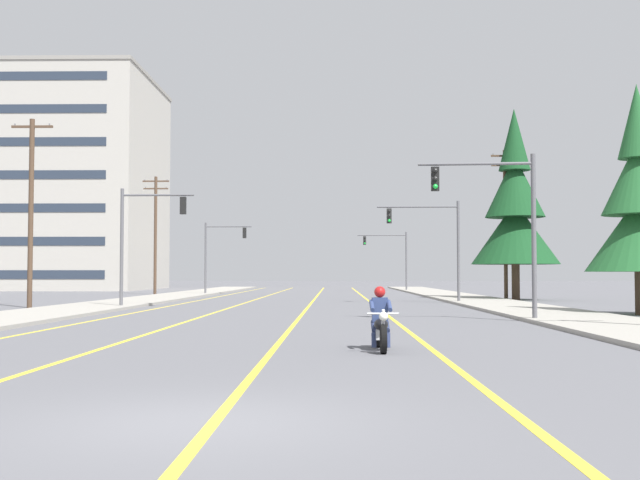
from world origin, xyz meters
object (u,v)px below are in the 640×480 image
Objects in this scene: utility_pole_left_near at (31,209)px; utility_pole_right_far at (505,220)px; conifer_tree_right_verge_near at (638,208)px; traffic_signal_mid_right at (435,235)px; apartment_building_far_left_block at (25,184)px; motorcycle_with_rider at (381,325)px; traffic_signal_near_right at (500,212)px; utility_pole_left_far at (155,231)px; traffic_signal_mid_left at (219,248)px; traffic_signal_far_right at (392,252)px; conifer_tree_right_verge_far at (515,212)px; traffic_signal_near_left at (142,230)px.

utility_pole_left_near is 0.96× the size of utility_pole_right_far.
traffic_signal_mid_right is at bearing 116.57° from conifer_tree_right_verge_near.
traffic_signal_mid_right is at bearing -45.87° from apartment_building_far_left_block.
motorcycle_with_rider is 0.35× the size of traffic_signal_mid_right.
utility_pole_right_far is at bearing 77.52° from traffic_signal_near_right.
motorcycle_with_rider is 53.55m from utility_pole_left_far.
conifer_tree_right_verge_near is at bearing -55.74° from traffic_signal_mid_left.
motorcycle_with_rider is 0.35× the size of traffic_signal_far_right.
conifer_tree_right_verge_far is at bearing 76.06° from traffic_signal_near_right.
traffic_signal_far_right is at bearing 62.81° from utility_pole_left_near.
utility_pole_left_far is (-21.74, 39.44, 1.47)m from traffic_signal_near_right.
utility_pole_right_far is at bearing -37.92° from apartment_building_far_left_block.
traffic_signal_mid_right and traffic_signal_mid_left have the same top height.
apartment_building_far_left_block is at bearing 169.10° from traffic_signal_far_right.
traffic_signal_near_right is 18.88m from traffic_signal_mid_right.
traffic_signal_mid_left is at bearing 147.85° from utility_pole_right_far.
conifer_tree_right_verge_near is at bearing 35.09° from traffic_signal_near_right.
traffic_signal_near_left is at bearing -1.01° from utility_pole_left_near.
apartment_building_far_left_block is (-26.10, 23.60, 8.23)m from traffic_signal_mid_left.
traffic_signal_near_left is at bearing 144.48° from traffic_signal_near_right.
conifer_tree_right_verge_near is (12.03, 16.09, 3.99)m from motorcycle_with_rider.
conifer_tree_right_verge_far is 61.58m from apartment_building_far_left_block.
traffic_signal_near_left is at bearing -149.37° from conifer_tree_right_verge_far.
utility_pole_right_far is 0.79× the size of conifer_tree_right_verge_far.
utility_pole_left_near reaches higher than traffic_signal_near_right.
conifer_tree_right_verge_far reaches higher than motorcycle_with_rider.
traffic_signal_mid_left is at bearing -42.12° from apartment_building_far_left_block.
utility_pole_left_far is at bearing 118.87° from traffic_signal_near_right.
utility_pole_left_near reaches higher than traffic_signal_far_right.
conifer_tree_right_verge_near is 0.33× the size of apartment_building_far_left_block.
utility_pole_left_far reaches higher than utility_pole_left_near.
utility_pole_right_far is 30.84m from utility_pole_left_far.
traffic_signal_far_right is at bearing 85.64° from motorcycle_with_rider.
traffic_signal_mid_left is 0.60× the size of utility_pole_left_far.
traffic_signal_mid_left and traffic_signal_far_right have the same top height.
traffic_signal_near_left is 57.71m from apartment_building_far_left_block.
traffic_signal_far_right is at bearing -10.90° from apartment_building_far_left_block.
traffic_signal_near_right is 19.81m from traffic_signal_near_left.
apartment_building_far_left_block is (-49.15, 57.44, 7.69)m from conifer_tree_right_verge_near.
conifer_tree_right_verge_far reaches higher than traffic_signal_far_right.
traffic_signal_near_left is 0.21× the size of apartment_building_far_left_block.
conifer_tree_right_verge_near reaches higher than traffic_signal_near_left.
motorcycle_with_rider is at bearing -64.12° from traffic_signal_near_left.
traffic_signal_near_right is at bearing -89.80° from traffic_signal_mid_right.
traffic_signal_mid_right is 1.00× the size of traffic_signal_far_right.
traffic_signal_far_right is 0.60× the size of utility_pole_left_far.
conifer_tree_right_verge_far is (22.24, -14.03, 1.95)m from traffic_signal_mid_left.
utility_pole_left_near is at bearing -153.92° from utility_pole_right_far.
conifer_tree_right_verge_far is (11.22, 35.90, 5.40)m from motorcycle_with_rider.
conifer_tree_right_verge_far is at bearing -36.01° from utility_pole_right_far.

